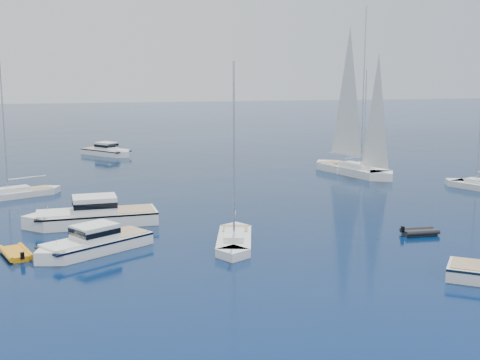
{
  "coord_description": "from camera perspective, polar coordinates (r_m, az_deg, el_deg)",
  "views": [
    {
      "loc": [
        -12.95,
        -32.63,
        12.7
      ],
      "look_at": [
        -0.24,
        24.45,
        2.2
      ],
      "focal_mm": 47.31,
      "sensor_mm": 36.0,
      "label": 1
    }
  ],
  "objects": [
    {
      "name": "tender_yellow",
      "position": [
        45.87,
        -19.52,
        -6.49
      ],
      "size": [
        3.11,
        4.12,
        0.95
      ],
      "primitive_type": null,
      "rotation": [
        0.0,
        0.0,
        0.34
      ],
      "color": "orange",
      "rests_on": "ground"
    },
    {
      "name": "sailboat_fore",
      "position": [
        46.02,
        -0.51,
        -5.84
      ],
      "size": [
        4.54,
        9.55,
        13.58
      ],
      "primitive_type": null,
      "rotation": [
        0.0,
        0.0,
        2.9
      ],
      "color": "white",
      "rests_on": "ground"
    },
    {
      "name": "motor_cruiser_left",
      "position": [
        45.45,
        -13.09,
        -6.32
      ],
      "size": [
        9.35,
        7.61,
        2.45
      ],
      "primitive_type": null,
      "rotation": [
        0.0,
        0.0,
        2.16
      ],
      "color": "white",
      "rests_on": "ground"
    },
    {
      "name": "tender_grey_near",
      "position": [
        50.54,
        15.89,
        -4.77
      ],
      "size": [
        2.87,
        1.68,
        0.95
      ],
      "primitive_type": null,
      "rotation": [
        0.0,
        0.0,
        4.7
      ],
      "color": "black",
      "rests_on": "ground"
    },
    {
      "name": "ground",
      "position": [
        37.33,
        8.68,
        -9.83
      ],
      "size": [
        400.0,
        400.0,
        0.0
      ],
      "primitive_type": "plane",
      "color": "navy",
      "rests_on": "ground"
    },
    {
      "name": "motor_cruiser_horizon",
      "position": [
        94.03,
        -11.86,
        2.2
      ],
      "size": [
        8.26,
        8.8,
        2.43
      ],
      "primitive_type": null,
      "rotation": [
        0.0,
        0.0,
        3.87
      ],
      "color": "white",
      "rests_on": "ground"
    },
    {
      "name": "sailboat_centre",
      "position": [
        79.74,
        10.66,
        0.84
      ],
      "size": [
        8.75,
        6.12,
        12.81
      ],
      "primitive_type": null,
      "rotation": [
        0.0,
        0.0,
        5.21
      ],
      "color": "silver",
      "rests_on": "ground"
    },
    {
      "name": "sailboat_sails_r",
      "position": [
        77.34,
        10.13,
        0.57
      ],
      "size": [
        7.88,
        14.16,
        20.2
      ],
      "primitive_type": null,
      "rotation": [
        0.0,
        0.0,
        3.48
      ],
      "color": "white",
      "rests_on": "ground"
    },
    {
      "name": "sailboat_mid_l",
      "position": [
        66.43,
        -19.39,
        -1.43
      ],
      "size": [
        9.43,
        6.23,
        13.68
      ],
      "primitive_type": null,
      "rotation": [
        0.0,
        0.0,
        2.02
      ],
      "color": "silver",
      "rests_on": "ground"
    },
    {
      "name": "motor_cruiser_centre",
      "position": [
        53.08,
        -13.15,
        -3.94
      ],
      "size": [
        11.7,
        4.29,
        3.02
      ],
      "primitive_type": null,
      "rotation": [
        0.0,
        0.0,
        1.64
      ],
      "color": "white",
      "rests_on": "ground"
    }
  ]
}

